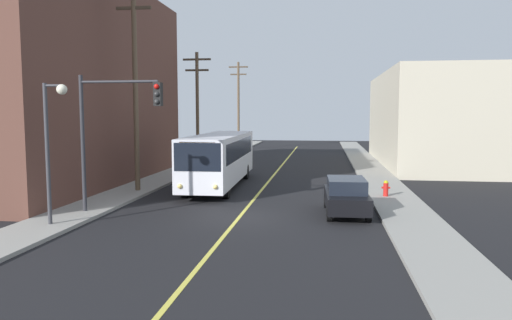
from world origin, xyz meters
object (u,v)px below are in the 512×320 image
at_px(utility_pole_mid, 197,103).
at_px(street_lamp_left, 52,133).
at_px(parked_car_black, 346,196).
at_px(utility_pole_far, 238,101).
at_px(traffic_signal_left_corner, 115,118).
at_px(fire_hydrant, 386,188).
at_px(city_bus, 220,157).
at_px(utility_pole_near, 135,77).

distance_m(utility_pole_mid, street_lamp_left, 23.05).
bearing_deg(parked_car_black, utility_pole_far, 106.97).
distance_m(parked_car_black, traffic_signal_left_corner, 10.72).
height_order(parked_car_black, fire_hydrant, parked_car_black).
distance_m(city_bus, utility_pole_near, 6.89).
relative_size(traffic_signal_left_corner, street_lamp_left, 1.09).
distance_m(city_bus, utility_pole_far, 31.34).
distance_m(parked_car_black, utility_pole_near, 13.51).
distance_m(city_bus, parked_car_black, 10.40).
relative_size(city_bus, utility_pole_mid, 1.29).
relative_size(utility_pole_mid, traffic_signal_left_corner, 1.58).
height_order(city_bus, utility_pole_far, utility_pole_far).
bearing_deg(utility_pole_mid, utility_pole_near, -88.87).
xyz_separation_m(parked_car_black, street_lamp_left, (-11.43, -4.21, 2.90)).
bearing_deg(utility_pole_mid, street_lamp_left, -89.22).
distance_m(utility_pole_far, traffic_signal_left_corner, 39.75).
xyz_separation_m(city_bus, utility_pole_mid, (-4.43, 11.46, 3.56)).
distance_m(utility_pole_near, utility_pole_mid, 14.42).
height_order(utility_pole_far, fire_hydrant, utility_pole_far).
xyz_separation_m(parked_car_black, fire_hydrant, (2.24, 4.25, -0.26)).
bearing_deg(street_lamp_left, traffic_signal_left_corner, 61.50).
xyz_separation_m(traffic_signal_left_corner, fire_hydrant, (12.26, 5.85, -3.72)).
distance_m(utility_pole_mid, fire_hydrant, 20.73).
bearing_deg(street_lamp_left, parked_car_black, 20.20).
relative_size(parked_car_black, fire_hydrant, 5.31).
distance_m(city_bus, fire_hydrant, 10.11).
bearing_deg(utility_pole_mid, fire_hydrant, -46.09).
relative_size(utility_pole_near, utility_pole_far, 1.09).
distance_m(street_lamp_left, fire_hydrant, 16.39).
distance_m(traffic_signal_left_corner, fire_hydrant, 14.09).
bearing_deg(fire_hydrant, street_lamp_left, -148.26).
bearing_deg(utility_pole_near, fire_hydrant, -0.64).
relative_size(traffic_signal_left_corner, fire_hydrant, 7.14).
height_order(city_bus, utility_pole_near, utility_pole_near).
height_order(parked_car_black, utility_pole_far, utility_pole_far).
height_order(utility_pole_near, street_lamp_left, utility_pole_near).
xyz_separation_m(traffic_signal_left_corner, street_lamp_left, (-1.42, -2.61, -0.56)).
relative_size(city_bus, fire_hydrant, 14.54).
xyz_separation_m(city_bus, traffic_signal_left_corner, (-2.70, -8.92, 2.49)).
distance_m(utility_pole_far, fire_hydrant, 36.96).
distance_m(city_bus, traffic_signal_left_corner, 9.65).
height_order(utility_pole_near, traffic_signal_left_corner, utility_pole_near).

